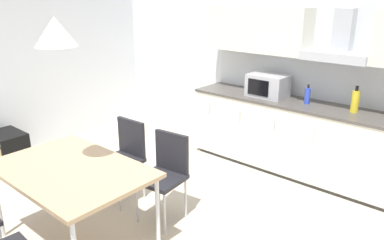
{
  "coord_description": "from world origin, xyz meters",
  "views": [
    {
      "loc": [
        2.41,
        -1.99,
        2.14
      ],
      "look_at": [
        0.21,
        0.58,
        1.0
      ],
      "focal_mm": 35.0,
      "sensor_mm": 36.0,
      "label": 1
    }
  ],
  "objects": [
    {
      "name": "chair_far_right",
      "position": [
        0.07,
        0.35,
        0.53
      ],
      "size": [
        0.44,
        0.44,
        0.87
      ],
      "color": "black",
      "rests_on": "ground_plane"
    },
    {
      "name": "guitar_amp",
      "position": [
        -2.36,
        -0.12,
        0.22
      ],
      "size": [
        0.52,
        0.37,
        0.44
      ],
      "color": "black",
      "rests_on": "ground_plane"
    },
    {
      "name": "bottle_blue",
      "position": [
        0.67,
        2.14,
        1.01
      ],
      "size": [
        0.06,
        0.06,
        0.23
      ],
      "color": "blue",
      "rests_on": "kitchen_counter"
    },
    {
      "name": "microwave",
      "position": [
        0.15,
        2.13,
        1.05
      ],
      "size": [
        0.48,
        0.35,
        0.28
      ],
      "color": "#ADADB2",
      "rests_on": "kitchen_counter"
    },
    {
      "name": "wall_back",
      "position": [
        0.0,
        2.48,
        1.33
      ],
      "size": [
        6.51,
        0.1,
        2.66
      ],
      "primitive_type": "cube",
      "color": "silver",
      "rests_on": "ground_plane"
    },
    {
      "name": "ground_plane",
      "position": [
        0.0,
        0.0,
        -0.01
      ],
      "size": [
        8.13,
        7.28,
        0.02
      ],
      "primitive_type": "cube",
      "color": "beige"
    },
    {
      "name": "upper_wall_cabinets",
      "position": [
        0.93,
        2.26,
        1.71
      ],
      "size": [
        3.43,
        0.4,
        0.56
      ],
      "color": "silver"
    },
    {
      "name": "pendant_lamp",
      "position": [
        -0.23,
        -0.48,
        1.88
      ],
      "size": [
        0.32,
        0.32,
        0.22
      ],
      "primitive_type": "cone",
      "color": "silver"
    },
    {
      "name": "dining_table",
      "position": [
        -0.23,
        -0.48,
        0.7
      ],
      "size": [
        1.37,
        0.91,
        0.75
      ],
      "color": "tan",
      "rests_on": "ground_plane"
    },
    {
      "name": "kitchen_counter",
      "position": [
        0.93,
        2.13,
        0.46
      ],
      "size": [
        3.45,
        0.62,
        0.91
      ],
      "color": "#333333",
      "rests_on": "ground_plane"
    },
    {
      "name": "bottle_yellow",
      "position": [
        1.21,
        2.16,
        1.03
      ],
      "size": [
        0.08,
        0.08,
        0.29
      ],
      "color": "yellow",
      "rests_on": "kitchen_counter"
    },
    {
      "name": "backsplash_tile",
      "position": [
        0.93,
        2.41,
        1.15
      ],
      "size": [
        3.43,
        0.02,
        0.49
      ],
      "primitive_type": "cube",
      "color": "silver",
      "rests_on": "kitchen_counter"
    },
    {
      "name": "chair_far_left",
      "position": [
        -0.54,
        0.36,
        0.53
      ],
      "size": [
        0.42,
        0.42,
        0.87
      ],
      "color": "black",
      "rests_on": "ground_plane"
    }
  ]
}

